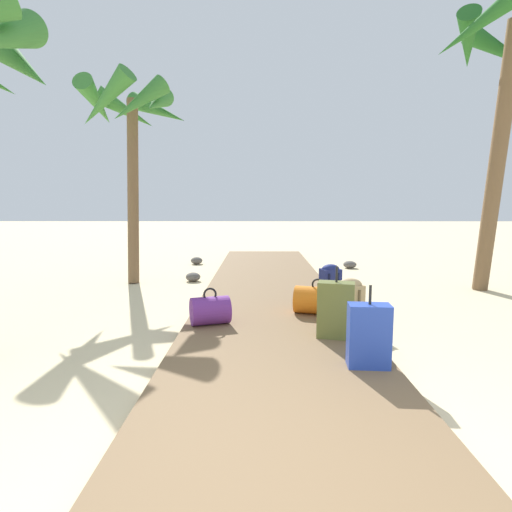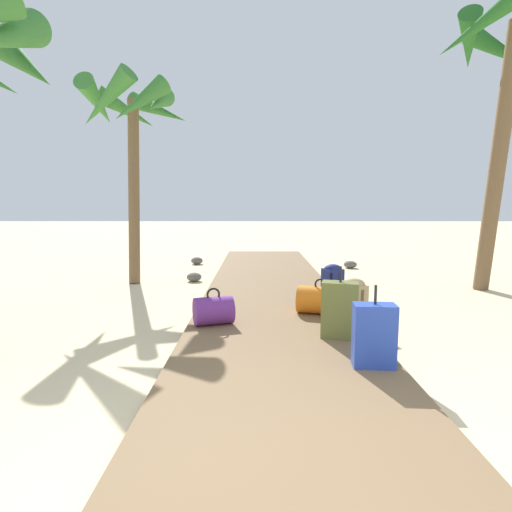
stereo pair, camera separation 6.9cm
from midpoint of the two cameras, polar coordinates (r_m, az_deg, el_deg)
The scene contains 13 objects.
ground_plane at distance 6.07m, azimuth 1.80°, elevation -7.09°, with size 60.00×60.00×0.00m, color beige.
boardwalk at distance 7.10m, azimuth 1.50°, elevation -4.63°, with size 2.12×10.68×0.08m, color brown.
suitcase_blue at distance 3.77m, azimuth 15.54°, elevation -10.66°, with size 0.37×0.22×0.73m.
suitcase_olive at distance 4.48m, azimuth 11.05°, elevation -7.38°, with size 0.42×0.30×0.77m.
duffel_bag_purple at distance 4.91m, azimuth -6.56°, elevation -7.59°, with size 0.53×0.46×0.44m.
backpack_tan at distance 5.04m, azimuth 12.81°, elevation -5.96°, with size 0.37×0.26×0.55m.
duffel_bag_orange at distance 5.40m, azimuth 8.48°, elevation -6.14°, with size 0.67×0.51×0.47m.
backpack_navy at distance 6.06m, azimuth 10.19°, elevation -3.61°, with size 0.32×0.28×0.56m.
palm_tree_far_left at distance 8.37m, azimuth -17.39°, elevation 18.12°, with size 1.98×2.15×3.83m.
palm_tree_near_right at distance 8.13m, azimuth 31.31°, elevation 21.75°, with size 2.28×2.23×4.67m.
rock_left_far at distance 8.07m, azimuth -9.09°, elevation -2.93°, with size 0.29×0.29×0.17m, color #5B5651.
rock_left_mid at distance 10.35m, azimuth -8.66°, elevation -0.66°, with size 0.29×0.28×0.18m, color #5B5651.
rock_right_near at distance 9.88m, azimuth 12.71°, elevation -1.16°, with size 0.30×0.31×0.17m, color #5B5651.
Camera 2 is at (-0.24, -1.60, 1.51)m, focal length 28.51 mm.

